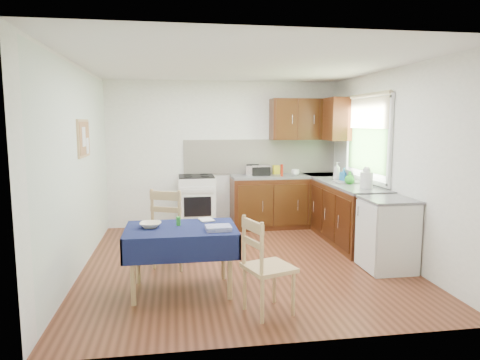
{
  "coord_description": "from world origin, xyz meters",
  "views": [
    {
      "loc": [
        -0.85,
        -5.29,
        1.79
      ],
      "look_at": [
        -0.02,
        0.12,
        1.06
      ],
      "focal_mm": 32.0,
      "sensor_mm": 36.0,
      "label": 1
    }
  ],
  "objects": [
    {
      "name": "floor",
      "position": [
        0.0,
        0.0,
        0.0
      ],
      "size": [
        4.2,
        4.2,
        0.0
      ],
      "primitive_type": "plane",
      "color": "#4B2414",
      "rests_on": "ground"
    },
    {
      "name": "ceiling",
      "position": [
        0.0,
        0.0,
        2.5
      ],
      "size": [
        4.0,
        4.2,
        0.02
      ],
      "primitive_type": "cube",
      "color": "white",
      "rests_on": "wall_back"
    },
    {
      "name": "wall_back",
      "position": [
        0.0,
        2.1,
        1.25
      ],
      "size": [
        4.0,
        0.02,
        2.5
      ],
      "primitive_type": "cube",
      "color": "white",
      "rests_on": "ground"
    },
    {
      "name": "wall_front",
      "position": [
        0.0,
        -2.1,
        1.25
      ],
      "size": [
        4.0,
        0.02,
        2.5
      ],
      "primitive_type": "cube",
      "color": "white",
      "rests_on": "ground"
    },
    {
      "name": "wall_left",
      "position": [
        -2.0,
        0.0,
        1.25
      ],
      "size": [
        0.02,
        4.2,
        2.5
      ],
      "primitive_type": "cube",
      "color": "silver",
      "rests_on": "ground"
    },
    {
      "name": "wall_right",
      "position": [
        2.0,
        0.0,
        1.25
      ],
      "size": [
        0.02,
        4.2,
        2.5
      ],
      "primitive_type": "cube",
      "color": "white",
      "rests_on": "ground"
    },
    {
      "name": "base_cabinets",
      "position": [
        1.36,
        1.26,
        0.43
      ],
      "size": [
        1.9,
        2.3,
        0.86
      ],
      "color": "black",
      "rests_on": "ground"
    },
    {
      "name": "worktop_back",
      "position": [
        1.05,
        1.8,
        0.88
      ],
      "size": [
        1.9,
        0.6,
        0.04
      ],
      "primitive_type": "cube",
      "color": "slate",
      "rests_on": "base_cabinets"
    },
    {
      "name": "worktop_right",
      "position": [
        1.7,
        0.65,
        0.88
      ],
      "size": [
        0.6,
        1.7,
        0.04
      ],
      "primitive_type": "cube",
      "color": "slate",
      "rests_on": "base_cabinets"
    },
    {
      "name": "worktop_corner",
      "position": [
        1.7,
        1.8,
        0.88
      ],
      "size": [
        0.6,
        0.6,
        0.04
      ],
      "primitive_type": "cube",
      "color": "slate",
      "rests_on": "base_cabinets"
    },
    {
      "name": "splashback",
      "position": [
        0.65,
        2.08,
        1.2
      ],
      "size": [
        2.7,
        0.02,
        0.6
      ],
      "primitive_type": "cube",
      "color": "white",
      "rests_on": "wall_back"
    },
    {
      "name": "upper_cabinets",
      "position": [
        1.52,
        1.8,
        1.85
      ],
      "size": [
        1.2,
        0.85,
        0.7
      ],
      "color": "black",
      "rests_on": "wall_back"
    },
    {
      "name": "stove",
      "position": [
        -0.5,
        1.8,
        0.46
      ],
      "size": [
        0.6,
        0.61,
        0.92
      ],
      "color": "silver",
      "rests_on": "ground"
    },
    {
      "name": "window",
      "position": [
        1.97,
        0.7,
        1.65
      ],
      "size": [
        0.04,
        1.48,
        1.26
      ],
      "color": "#305723",
      "rests_on": "wall_right"
    },
    {
      "name": "fridge",
      "position": [
        1.7,
        -0.55,
        0.44
      ],
      "size": [
        0.58,
        0.6,
        0.89
      ],
      "color": "silver",
      "rests_on": "ground"
    },
    {
      "name": "corkboard",
      "position": [
        -1.97,
        0.3,
        1.6
      ],
      "size": [
        0.04,
        0.62,
        0.47
      ],
      "color": "tan",
      "rests_on": "wall_left"
    },
    {
      "name": "dining_table",
      "position": [
        -0.8,
        -0.86,
        0.6
      ],
      "size": [
        1.16,
        0.79,
        0.7
      ],
      "rotation": [
        0.0,
        0.0,
        -0.35
      ],
      "color": "#0F103D",
      "rests_on": "ground"
    },
    {
      "name": "chair_far",
      "position": [
        -0.91,
        -0.06,
        0.53
      ],
      "size": [
        0.59,
        0.59,
        1.0
      ],
      "rotation": [
        0.0,
        0.0,
        2.71
      ],
      "color": "tan",
      "rests_on": "ground"
    },
    {
      "name": "chair_near",
      "position": [
        -0.04,
        -1.53,
        0.49
      ],
      "size": [
        0.52,
        0.52,
        0.93
      ],
      "rotation": [
        0.0,
        0.0,
        1.9
      ],
      "color": "tan",
      "rests_on": "ground"
    },
    {
      "name": "toaster",
      "position": [
        0.46,
        1.81,
        0.99
      ],
      "size": [
        0.25,
        0.16,
        0.19
      ],
      "rotation": [
        0.0,
        0.0,
        0.27
      ],
      "color": "silver",
      "rests_on": "worktop_back"
    },
    {
      "name": "sandwich_press",
      "position": [
        0.59,
        1.85,
        0.99
      ],
      "size": [
        0.31,
        0.27,
        0.18
      ],
      "rotation": [
        0.0,
        0.0,
        -0.39
      ],
      "color": "black",
      "rests_on": "worktop_back"
    },
    {
      "name": "sauce_bottle",
      "position": [
        0.92,
        1.65,
        1.0
      ],
      "size": [
        0.05,
        0.05,
        0.2
      ],
      "primitive_type": "cylinder",
      "color": "#B1220E",
      "rests_on": "worktop_back"
    },
    {
      "name": "yellow_packet",
      "position": [
        0.91,
        1.95,
        0.98
      ],
      "size": [
        0.13,
        0.1,
        0.15
      ],
      "primitive_type": "cube",
      "rotation": [
        0.0,
        0.0,
        0.18
      ],
      "color": "gold",
      "rests_on": "worktop_back"
    },
    {
      "name": "dish_rack",
      "position": [
        1.73,
        0.76,
        0.92
      ],
      "size": [
        0.42,
        0.32,
        0.2
      ],
      "rotation": [
        0.0,
        0.0,
        -0.26
      ],
      "color": "gray",
      "rests_on": "worktop_right"
    },
    {
      "name": "kettle",
      "position": [
        1.76,
        0.2,
        1.03
      ],
      "size": [
        0.17,
        0.17,
        0.3
      ],
      "color": "silver",
      "rests_on": "worktop_right"
    },
    {
      "name": "cup",
      "position": [
        1.18,
        1.71,
        0.95
      ],
      "size": [
        0.17,
        0.17,
        0.11
      ],
      "primitive_type": "imported",
      "rotation": [
        0.0,
        0.0,
        -0.34
      ],
      "color": "white",
      "rests_on": "worktop_back"
    },
    {
      "name": "soap_bottle_a",
      "position": [
        1.65,
        1.04,
        1.04
      ],
      "size": [
        0.15,
        0.15,
        0.28
      ],
      "primitive_type": "imported",
      "rotation": [
        0.0,
        0.0,
        0.7
      ],
      "color": "silver",
      "rests_on": "worktop_right"
    },
    {
      "name": "soap_bottle_b",
      "position": [
        1.69,
        0.85,
        1.01
      ],
      "size": [
        0.13,
        0.13,
        0.21
      ],
      "primitive_type": "imported",
      "rotation": [
        0.0,
        0.0,
        2.15
      ],
      "color": "#217AC4",
      "rests_on": "worktop_right"
    },
    {
      "name": "soap_bottle_c",
      "position": [
        1.68,
        0.59,
        0.99
      ],
      "size": [
        0.2,
        0.2,
        0.19
      ],
      "primitive_type": "imported",
      "rotation": [
        0.0,
        0.0,
        3.65
      ],
      "color": "green",
      "rests_on": "worktop_right"
    },
    {
      "name": "plate_bowl",
      "position": [
        -1.12,
        -0.82,
        0.73
      ],
      "size": [
        0.23,
        0.23,
        0.06
      ],
      "primitive_type": "imported",
      "rotation": [
        0.0,
        0.0,
        -0.05
      ],
      "color": "#F1E8C5",
      "rests_on": "dining_table"
    },
    {
      "name": "book",
      "position": [
        -0.58,
        -0.6,
        0.71
      ],
      "size": [
        0.19,
        0.23,
        0.02
      ],
      "primitive_type": "imported",
      "rotation": [
        0.0,
        0.0,
        0.23
      ],
      "color": "white",
      "rests_on": "dining_table"
    },
    {
      "name": "spice_jar",
      "position": [
        -0.82,
        -0.77,
        0.75
      ],
      "size": [
        0.05,
        0.05,
        0.09
      ],
      "primitive_type": "cylinder",
      "color": "#258729",
      "rests_on": "dining_table"
    },
    {
      "name": "tea_towel",
      "position": [
        -0.42,
        -1.04,
        0.72
      ],
      "size": [
        0.26,
        0.21,
        0.05
      ],
      "primitive_type": "cube",
      "rotation": [
        0.0,
        0.0,
        0.03
      ],
      "color": "navy",
      "rests_on": "dining_table"
    }
  ]
}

